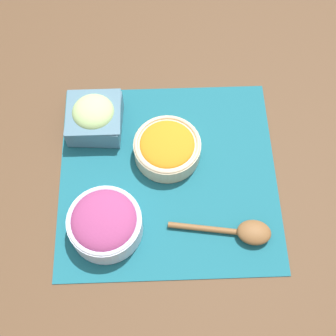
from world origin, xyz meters
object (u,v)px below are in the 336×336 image
onion_bowl (105,223)px  cucumber_bowl (94,116)px  carrot_bowl (167,147)px  wooden_spoon (245,232)px

onion_bowl → cucumber_bowl: bearing=-83.2°
carrot_bowl → onion_bowl: (0.13, 0.17, 0.01)m
cucumber_bowl → wooden_spoon: size_ratio=0.59×
carrot_bowl → wooden_spoon: bearing=128.6°
carrot_bowl → cucumber_bowl: cucumber_bowl is taller
onion_bowl → wooden_spoon: size_ratio=0.70×
carrot_bowl → onion_bowl: bearing=53.2°
cucumber_bowl → wooden_spoon: cucumber_bowl is taller
onion_bowl → wooden_spoon: bearing=176.1°
cucumber_bowl → wooden_spoon: 0.40m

